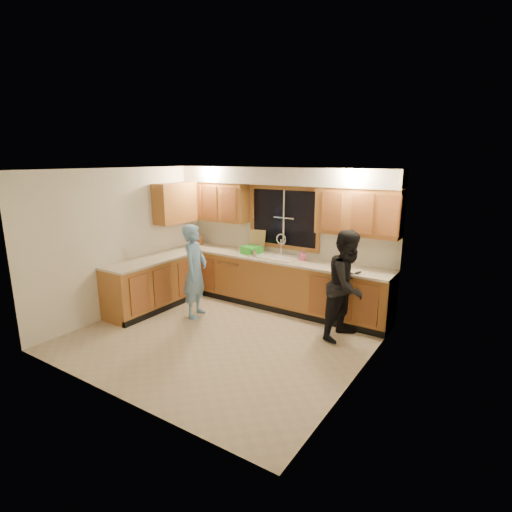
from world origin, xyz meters
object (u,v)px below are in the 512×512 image
at_px(man, 195,271).
at_px(bowl, 337,266).
at_px(sink, 276,260).
at_px(dish_crate, 251,250).
at_px(stove, 129,292).
at_px(knife_block, 199,240).
at_px(woman, 348,285).
at_px(soap_bottle, 303,255).
at_px(dishwasher, 237,277).

xyz_separation_m(man, bowl, (2.07, 1.12, 0.15)).
bearing_deg(man, sink, -56.99).
bearing_deg(dish_crate, stove, -125.74).
bearing_deg(knife_block, sink, -4.40).
bearing_deg(man, dish_crate, -38.26).
distance_m(woman, bowl, 0.67).
distance_m(knife_block, soap_bottle, 2.36).
height_order(stove, bowl, bowl).
relative_size(dishwasher, woman, 0.50).
height_order(sink, dish_crate, sink).
relative_size(stove, knife_block, 4.36).
distance_m(stove, dish_crate, 2.28).
distance_m(man, woman, 2.54).
xyz_separation_m(man, soap_bottle, (1.41, 1.21, 0.21)).
distance_m(woman, knife_block, 3.49).
distance_m(dish_crate, bowl, 1.68).
distance_m(man, knife_block, 1.56).
bearing_deg(woman, dishwasher, 88.76).
xyz_separation_m(sink, man, (-0.90, -1.16, -0.07)).
xyz_separation_m(stove, bowl, (2.98, 1.78, 0.50)).
bearing_deg(dishwasher, man, -92.30).
bearing_deg(dishwasher, bowl, -0.71).
bearing_deg(soap_bottle, dish_crate, -175.51).
height_order(sink, soap_bottle, sink).
relative_size(man, knife_block, 7.72).
relative_size(man, bowl, 7.22).
relative_size(knife_block, soap_bottle, 1.13).
xyz_separation_m(woman, bowl, (-0.40, 0.53, 0.12)).
bearing_deg(knife_block, stove, -90.91).
relative_size(stove, man, 0.56).
xyz_separation_m(dishwasher, knife_block, (-1.00, 0.08, 0.61)).
xyz_separation_m(sink, soap_bottle, (0.51, 0.05, 0.15)).
height_order(dishwasher, knife_block, knife_block).
distance_m(knife_block, bowl, 3.03).
distance_m(stove, soap_bottle, 3.03).
bearing_deg(bowl, woman, -53.43).
relative_size(dish_crate, soap_bottle, 1.74).
height_order(dishwasher, stove, stove).
bearing_deg(bowl, knife_block, 178.04).
distance_m(knife_block, dish_crate, 1.35).
bearing_deg(dish_crate, sink, 2.91).
xyz_separation_m(stove, dish_crate, (1.29, 1.80, 0.54)).
xyz_separation_m(dishwasher, man, (-0.05, -1.14, 0.39)).
height_order(dish_crate, soap_bottle, soap_bottle).
xyz_separation_m(sink, woman, (1.57, -0.57, -0.04)).
relative_size(sink, knife_block, 4.17).
xyz_separation_m(soap_bottle, bowl, (0.67, -0.09, -0.06)).
bearing_deg(stove, man, 36.51).
bearing_deg(sink, soap_bottle, 6.05).
xyz_separation_m(sink, dish_crate, (-0.51, -0.03, 0.13)).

